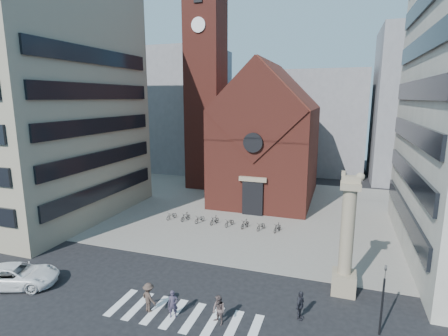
{
  "coord_description": "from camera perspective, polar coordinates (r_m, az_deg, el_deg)",
  "views": [
    {
      "loc": [
        9.21,
        -20.72,
        13.39
      ],
      "look_at": [
        -0.48,
        8.0,
        7.26
      ],
      "focal_mm": 28.0,
      "sensor_mm": 36.0,
      "label": 1
    }
  ],
  "objects": [
    {
      "name": "ground",
      "position": [
        26.33,
        -4.85,
        -19.17
      ],
      "size": [
        120.0,
        120.0,
        0.0
      ],
      "primitive_type": "plane",
      "color": "black",
      "rests_on": "ground"
    },
    {
      "name": "piazza",
      "position": [
        42.91,
        5.34,
        -6.77
      ],
      "size": [
        46.0,
        30.0,
        0.05
      ],
      "primitive_type": "cube",
      "color": "gray",
      "rests_on": "ground"
    },
    {
      "name": "zebra_crossing",
      "position": [
        23.83,
        -6.64,
        -22.81
      ],
      "size": [
        10.2,
        3.2,
        0.01
      ],
      "primitive_type": null,
      "color": "white",
      "rests_on": "ground"
    },
    {
      "name": "church",
      "position": [
        46.99,
        7.24,
        4.74
      ],
      "size": [
        12.0,
        16.65,
        18.0
      ],
      "color": "maroon",
      "rests_on": "ground"
    },
    {
      "name": "campanile",
      "position": [
        52.42,
        -2.97,
        13.98
      ],
      "size": [
        5.5,
        5.5,
        31.2
      ],
      "color": "maroon",
      "rests_on": "ground"
    },
    {
      "name": "building_left",
      "position": [
        45.24,
        -29.03,
        9.53
      ],
      "size": [
        18.0,
        20.0,
        26.0
      ],
      "primitive_type": "cube",
      "color": "gray",
      "rests_on": "ground"
    },
    {
      "name": "bg_block_left",
      "position": [
        67.42,
        -7.14,
        9.31
      ],
      "size": [
        16.0,
        14.0,
        22.0
      ],
      "primitive_type": "cube",
      "color": "gray",
      "rests_on": "ground"
    },
    {
      "name": "bg_block_mid",
      "position": [
        65.94,
        15.93,
        7.18
      ],
      "size": [
        14.0,
        12.0,
        18.0
      ],
      "primitive_type": "cube",
      "color": "gray",
      "rests_on": "ground"
    },
    {
      "name": "bg_block_right",
      "position": [
        64.03,
        30.54,
        8.63
      ],
      "size": [
        16.0,
        14.0,
        24.0
      ],
      "primitive_type": "cube",
      "color": "gray",
      "rests_on": "ground"
    },
    {
      "name": "lion_column",
      "position": [
        25.73,
        19.35,
        -11.96
      ],
      "size": [
        1.63,
        1.6,
        8.68
      ],
      "color": "gray",
      "rests_on": "ground"
    },
    {
      "name": "traffic_light",
      "position": [
        22.8,
        24.49,
        -18.82
      ],
      "size": [
        0.13,
        0.16,
        4.3
      ],
      "color": "black",
      "rests_on": "ground"
    },
    {
      "name": "white_car",
      "position": [
        30.28,
        -30.83,
        -14.84
      ],
      "size": [
        6.35,
        4.56,
        1.61
      ],
      "primitive_type": "imported",
      "rotation": [
        0.0,
        0.0,
        1.94
      ],
      "color": "white",
      "rests_on": "ground"
    },
    {
      "name": "pedestrian_0",
      "position": [
        23.34,
        -8.33,
        -21.12
      ],
      "size": [
        0.75,
        0.65,
        1.75
      ],
      "primitive_type": "imported",
      "rotation": [
        0.0,
        0.0,
        0.43
      ],
      "color": "#373042",
      "rests_on": "ground"
    },
    {
      "name": "pedestrian_1",
      "position": [
        22.55,
        -0.85,
        -22.19
      ],
      "size": [
        1.1,
        1.02,
        1.81
      ],
      "primitive_type": "imported",
      "rotation": [
        0.0,
        0.0,
        -0.49
      ],
      "color": "#5D4C4A",
      "rests_on": "ground"
    },
    {
      "name": "pedestrian_2",
      "position": [
        23.41,
        12.33,
        -21.06
      ],
      "size": [
        0.71,
        1.15,
        1.83
      ],
      "primitive_type": "imported",
      "rotation": [
        0.0,
        0.0,
        1.31
      ],
      "color": "#26262E",
      "rests_on": "ground"
    },
    {
      "name": "pedestrian_3",
      "position": [
        24.06,
        -12.16,
        -19.95
      ],
      "size": [
        1.43,
        1.17,
        1.92
      ],
      "primitive_type": "imported",
      "rotation": [
        0.0,
        0.0,
        2.71
      ],
      "color": "#43342D",
      "rests_on": "ground"
    },
    {
      "name": "scooter_0",
      "position": [
        39.73,
        -8.53,
        -7.69
      ],
      "size": [
        1.01,
        1.67,
        0.83
      ],
      "primitive_type": "imported",
      "rotation": [
        0.0,
        0.0,
        -0.31
      ],
      "color": "black",
      "rests_on": "piazza"
    },
    {
      "name": "scooter_1",
      "position": [
        39.0,
        -6.29,
        -7.92
      ],
      "size": [
        0.88,
        1.59,
        0.92
      ],
      "primitive_type": "imported",
      "rotation": [
        0.0,
        0.0,
        -0.31
      ],
      "color": "black",
      "rests_on": "piazza"
    },
    {
      "name": "scooter_2",
      "position": [
        38.37,
        -3.97,
        -8.28
      ],
      "size": [
        1.01,
        1.67,
        0.83
      ],
      "primitive_type": "imported",
      "rotation": [
        0.0,
        0.0,
        -0.31
      ],
      "color": "black",
      "rests_on": "piazza"
    },
    {
      "name": "scooter_3",
      "position": [
        37.77,
        -1.57,
        -8.51
      ],
      "size": [
        0.88,
        1.59,
        0.92
      ],
      "primitive_type": "imported",
      "rotation": [
        0.0,
        0.0,
        -0.31
      ],
      "color": "black",
      "rests_on": "piazza"
    },
    {
      "name": "scooter_4",
      "position": [
        37.26,
        0.91,
        -8.87
      ],
      "size": [
        1.01,
        1.67,
        0.83
      ],
      "primitive_type": "imported",
      "rotation": [
        0.0,
        0.0,
        -0.31
      ],
      "color": "black",
      "rests_on": "piazza"
    },
    {
      "name": "scooter_5",
      "position": [
        36.8,
        3.45,
        -9.08
      ],
      "size": [
        0.88,
        1.59,
        0.92
      ],
      "primitive_type": "imported",
      "rotation": [
        0.0,
        0.0,
        -0.31
      ],
      "color": "black",
      "rests_on": "piazza"
    },
    {
      "name": "scooter_6",
      "position": [
        36.44,
        6.06,
        -9.41
      ],
      "size": [
        1.01,
        1.67,
        0.83
      ],
      "primitive_type": "imported",
      "rotation": [
        0.0,
        0.0,
        -0.31
      ],
      "color": "black",
      "rests_on": "piazza"
    },
    {
      "name": "scooter_7",
      "position": [
        36.13,
        8.72,
        -9.59
      ],
      "size": [
        0.88,
        1.59,
        0.92
      ],
      "primitive_type": "imported",
      "rotation": [
        0.0,
        0.0,
        -0.31
      ],
      "color": "black",
      "rests_on": "piazza"
    }
  ]
}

